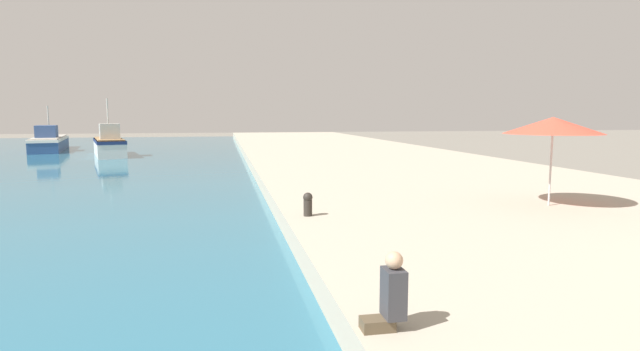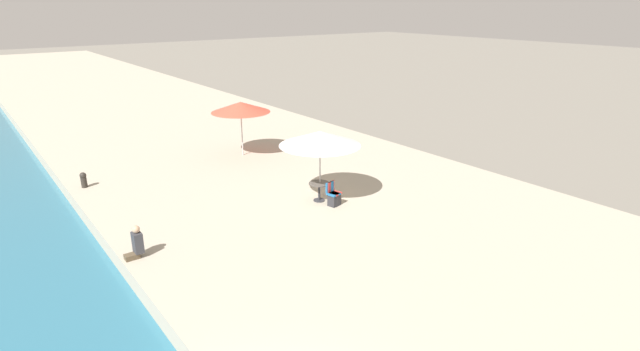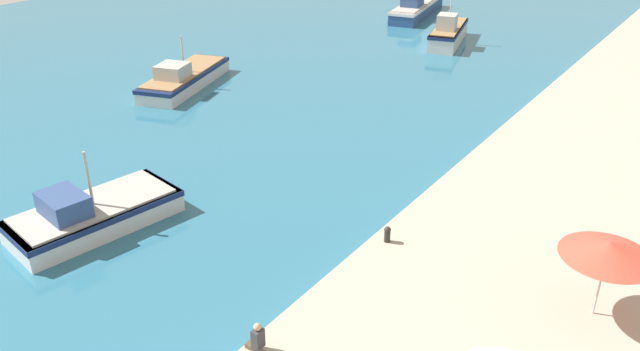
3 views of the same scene
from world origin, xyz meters
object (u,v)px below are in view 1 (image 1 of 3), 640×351
at_px(fishing_boat_far, 109,145).
at_px(cafe_umbrella_white, 553,125).
at_px(fishing_boat_distant, 49,142).
at_px(person_at_quay, 390,295).
at_px(mooring_bollard, 308,203).

height_order(fishing_boat_far, cafe_umbrella_white, fishing_boat_far).
bearing_deg(cafe_umbrella_white, fishing_boat_distant, 124.49).
height_order(person_at_quay, mooring_bollard, person_at_quay).
bearing_deg(person_at_quay, fishing_boat_distant, 111.88).
bearing_deg(person_at_quay, fishing_boat_far, 106.68).
relative_size(fishing_boat_distant, cafe_umbrella_white, 3.83).
bearing_deg(fishing_boat_far, person_at_quay, -88.55).
bearing_deg(mooring_bollard, fishing_boat_distant, 115.88).
relative_size(fishing_boat_far, cafe_umbrella_white, 2.72).
height_order(fishing_boat_distant, mooring_bollard, fishing_boat_distant).
distance_m(fishing_boat_far, fishing_boat_distant, 10.48).
height_order(cafe_umbrella_white, mooring_bollard, cafe_umbrella_white).
xyz_separation_m(fishing_boat_far, person_at_quay, (11.25, -37.54, 0.11)).
bearing_deg(fishing_boat_far, fishing_boat_distant, 116.47).
bearing_deg(person_at_quay, cafe_umbrella_white, 44.40).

